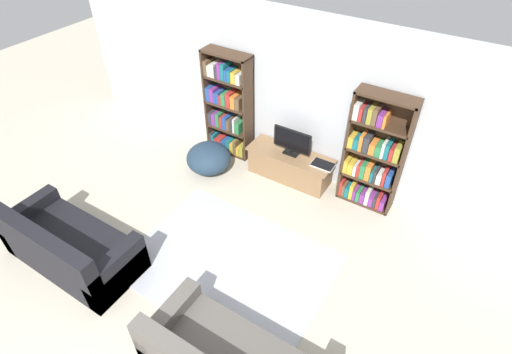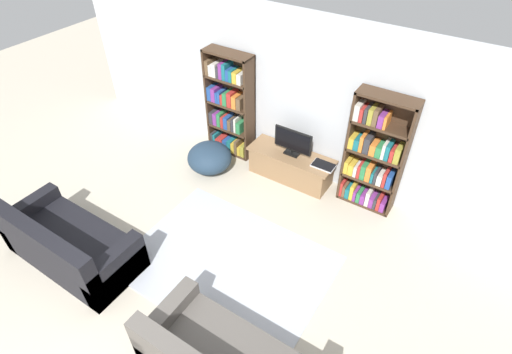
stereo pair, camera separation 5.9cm
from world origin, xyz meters
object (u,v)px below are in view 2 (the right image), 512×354
at_px(television, 293,142).
at_px(beanbag_ottoman, 210,158).
at_px(bookshelf_right, 374,157).
at_px(laptop, 323,165).
at_px(bookshelf_left, 230,106).
at_px(tv_stand, 291,166).
at_px(couch_left_sectional, 69,245).

distance_m(television, beanbag_ottoman, 1.43).
xyz_separation_m(bookshelf_right, laptop, (-0.68, -0.13, -0.37)).
xyz_separation_m(television, laptop, (0.56, -0.02, -0.21)).
height_order(bookshelf_left, tv_stand, bookshelf_left).
distance_m(bookshelf_left, beanbag_ottoman, 0.92).
height_order(bookshelf_left, couch_left_sectional, bookshelf_left).
bearing_deg(television, tv_stand, -90.00).
relative_size(bookshelf_right, laptop, 5.24).
bearing_deg(bookshelf_left, beanbag_ottoman, -87.10).
relative_size(bookshelf_right, beanbag_ottoman, 2.49).
bearing_deg(bookshelf_left, tv_stand, -5.69).
bearing_deg(bookshelf_right, beanbag_ottoman, -164.77).
relative_size(television, beanbag_ottoman, 0.86).
height_order(bookshelf_right, laptop, bookshelf_right).
distance_m(bookshelf_left, television, 1.29).
height_order(bookshelf_right, television, bookshelf_right).
distance_m(laptop, beanbag_ottoman, 1.89).
relative_size(bookshelf_left, television, 2.90).
distance_m(tv_stand, laptop, 0.61).
bearing_deg(beanbag_ottoman, tv_stand, 23.73).
distance_m(television, laptop, 0.60).
distance_m(tv_stand, couch_left_sectional, 3.42).
relative_size(television, couch_left_sectional, 0.35).
height_order(bookshelf_left, laptop, bookshelf_left).
height_order(bookshelf_right, beanbag_ottoman, bookshelf_right).
bearing_deg(bookshelf_left, laptop, -3.98).
relative_size(bookshelf_right, couch_left_sectional, 1.01).
distance_m(bookshelf_left, couch_left_sectional, 3.24).
xyz_separation_m(bookshelf_right, tv_stand, (-1.23, -0.13, -0.61)).
xyz_separation_m(bookshelf_left, beanbag_ottoman, (0.03, -0.67, -0.64)).
relative_size(bookshelf_right, television, 2.90).
relative_size(bookshelf_left, tv_stand, 1.30).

